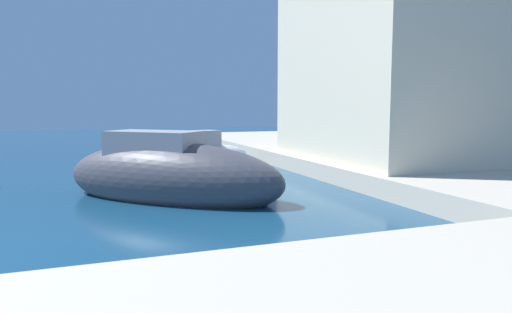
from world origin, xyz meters
name	(u,v)px	position (x,y,z in m)	size (l,w,h in m)	color
quay_promenade	(145,239)	(4.32, -0.37, 0.25)	(44.00, 32.00, 0.50)	#BCB29E
moored_boat_4	(170,176)	(5.40, 3.74, 0.53)	(5.48, 5.22, 1.98)	#3F3F47
moored_boat_6	(209,156)	(7.81, 9.40, 0.37)	(3.73, 2.36, 1.53)	white
waterfront_building_main	(399,30)	(13.00, 5.36, 4.60)	(5.76, 7.13, 8.09)	beige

